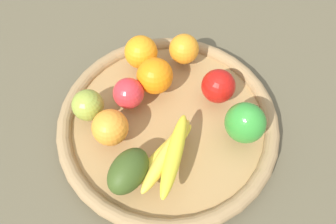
% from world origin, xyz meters
% --- Properties ---
extents(ground_plane, '(2.40, 2.40, 0.00)m').
position_xyz_m(ground_plane, '(0.00, 0.00, 0.00)').
color(ground_plane, brown).
rests_on(ground_plane, ground).
extents(basket, '(0.47, 0.47, 0.04)m').
position_xyz_m(basket, '(0.00, 0.00, 0.02)').
color(basket, '#A37E4A').
rests_on(basket, ground_plane).
extents(bell_pepper, '(0.09, 0.09, 0.09)m').
position_xyz_m(bell_pepper, '(-0.02, 0.15, 0.09)').
color(bell_pepper, green).
rests_on(bell_pepper, basket).
extents(apple_1, '(0.10, 0.10, 0.07)m').
position_xyz_m(apple_1, '(-0.09, 0.08, 0.08)').
color(apple_1, red).
rests_on(apple_1, basket).
extents(apple_0, '(0.08, 0.08, 0.07)m').
position_xyz_m(apple_0, '(-0.01, -0.09, 0.08)').
color(apple_0, red).
rests_on(apple_0, basket).
extents(orange_1, '(0.09, 0.09, 0.08)m').
position_xyz_m(orange_1, '(-0.06, -0.05, 0.08)').
color(orange_1, orange).
rests_on(orange_1, basket).
extents(banana_bunch, '(0.18, 0.09, 0.06)m').
position_xyz_m(banana_bunch, '(0.09, 0.03, 0.07)').
color(banana_bunch, yellow).
rests_on(banana_bunch, basket).
extents(orange_2, '(0.09, 0.09, 0.07)m').
position_xyz_m(orange_2, '(-0.16, -0.02, 0.08)').
color(orange_2, orange).
rests_on(orange_2, basket).
extents(avocado, '(0.10, 0.08, 0.06)m').
position_xyz_m(avocado, '(0.15, -0.02, 0.08)').
color(avocado, '#374C1B').
rests_on(avocado, basket).
extents(apple_2, '(0.09, 0.09, 0.07)m').
position_xyz_m(apple_2, '(0.05, -0.15, 0.08)').
color(apple_2, '#92A339').
rests_on(apple_2, basket).
extents(orange_3, '(0.10, 0.10, 0.07)m').
position_xyz_m(orange_3, '(0.08, -0.09, 0.08)').
color(orange_3, orange).
rests_on(orange_3, basket).
extents(orange_0, '(0.10, 0.10, 0.07)m').
position_xyz_m(orange_0, '(-0.11, -0.11, 0.08)').
color(orange_0, orange).
rests_on(orange_0, basket).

